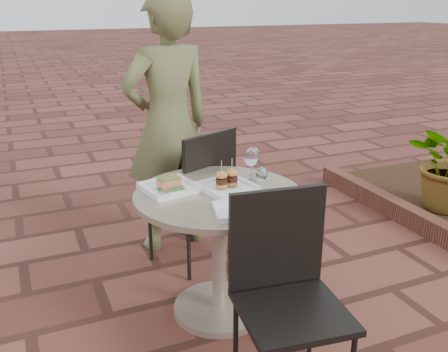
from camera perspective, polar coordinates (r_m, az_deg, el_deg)
name	(u,v)px	position (r m, az deg, el deg)	size (l,w,h in m)	color
ground	(273,321)	(2.91, 5.68, -16.18)	(60.00, 60.00, 0.00)	brown
cafe_table	(219,235)	(2.73, -0.58, -6.75)	(0.90, 0.90, 0.73)	gray
chair_far	(199,188)	(3.21, -2.88, -1.39)	(0.58, 0.58, 0.93)	black
chair_near	(285,280)	(2.22, 6.96, -11.67)	(0.49, 0.49, 0.93)	black
diner	(168,125)	(3.42, -6.40, 5.77)	(0.65, 0.42, 1.77)	brown
plate_salmon	(169,186)	(2.68, -6.28, -1.20)	(0.31, 0.31, 0.07)	white
plate_sliders	(227,184)	(2.66, 0.31, -0.92)	(0.31, 0.31, 0.17)	white
plate_tuna	(237,211)	(2.38, 1.54, -3.96)	(0.26, 0.26, 0.03)	white
wine_glass_right	(262,175)	(2.58, 4.32, 0.08)	(0.06, 0.06, 0.15)	white
wine_glass_mid	(251,158)	(2.76, 3.11, 2.04)	(0.08, 0.08, 0.19)	white
wine_glass_far	(253,156)	(2.84, 3.30, 2.35)	(0.08, 0.08, 0.18)	white
steel_ramekin	(166,195)	(2.57, -6.64, -2.14)	(0.06, 0.06, 0.04)	silver
cutlery_set	(291,199)	(2.57, 7.63, -2.61)	(0.10, 0.22, 0.00)	silver
planter_curb	(448,236)	(3.99, 24.21, -6.27)	(0.12, 3.00, 0.15)	brown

